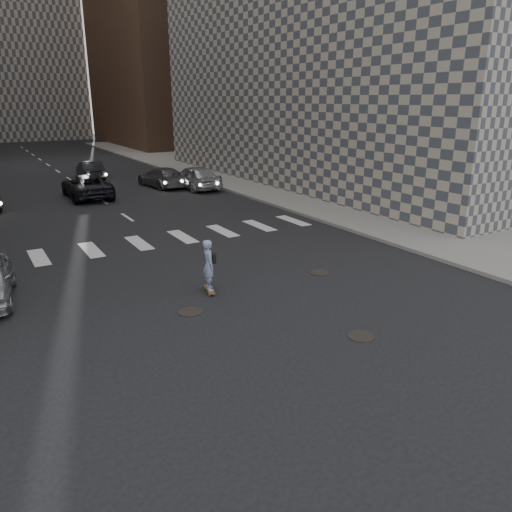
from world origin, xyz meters
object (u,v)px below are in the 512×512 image
(traffic_car_d, at_px, (195,177))
(traffic_car_b, at_px, (162,177))
(traffic_car_c, at_px, (87,186))
(traffic_car_e, at_px, (90,171))
(skateboarder, at_px, (209,265))

(traffic_car_d, bearing_deg, traffic_car_b, -56.53)
(traffic_car_b, height_order, traffic_car_d, traffic_car_d)
(traffic_car_b, relative_size, traffic_car_d, 0.98)
(traffic_car_c, xyz_separation_m, traffic_car_e, (1.84, 7.11, -0.01))
(traffic_car_c, relative_size, traffic_car_d, 1.09)
(traffic_car_c, bearing_deg, traffic_car_d, 176.13)
(skateboarder, xyz_separation_m, traffic_car_b, (5.70, 19.66, -0.23))
(skateboarder, height_order, traffic_car_d, skateboarder)
(traffic_car_c, distance_m, traffic_car_e, 7.34)
(traffic_car_b, bearing_deg, traffic_car_c, 7.88)
(traffic_car_c, bearing_deg, traffic_car_b, -164.44)
(traffic_car_b, bearing_deg, traffic_car_e, -65.00)
(skateboarder, relative_size, traffic_car_c, 0.33)
(traffic_car_e, bearing_deg, traffic_car_d, 127.59)
(traffic_car_b, height_order, traffic_car_c, traffic_car_c)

